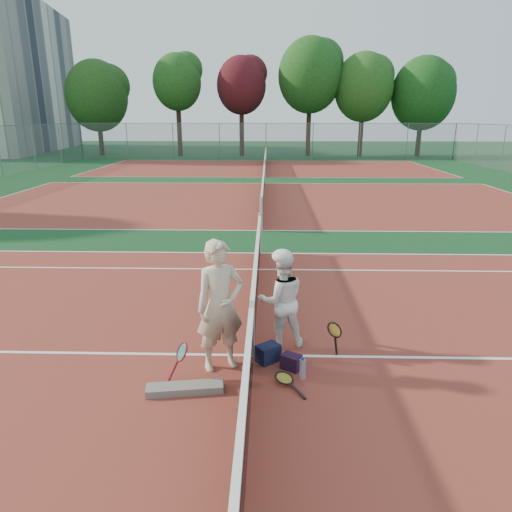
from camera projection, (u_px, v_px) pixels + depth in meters
The scene contains 23 objects.
ground at pixel (253, 356), 6.97m from camera, with size 130.00×130.00×0.00m, color #103B1A.
court_main at pixel (253, 355), 6.97m from camera, with size 23.77×10.97×0.01m, color maroon.
court_far_a at pixel (263, 201), 19.88m from camera, with size 23.77×10.97×0.01m, color maroon.
court_far_b at pixel (265, 168), 32.79m from camera, with size 23.77×10.97×0.01m, color maroon.
net_main at pixel (253, 325), 6.82m from camera, with size 0.10×10.98×1.02m, color black, non-canonical shape.
net_far_a at pixel (263, 189), 19.73m from camera, with size 0.10×10.98×1.02m, color black, non-canonical shape.
net_far_b at pixel (265, 161), 32.64m from camera, with size 0.10×10.98×1.02m, color black, non-canonical shape.
fence_back at pixel (266, 141), 39.04m from camera, with size 32.00×0.06×3.00m, color slate, non-canonical shape.
player_a at pixel (220, 306), 6.40m from camera, with size 0.70×0.46×1.91m, color beige.
player_b at pixel (282, 300), 7.10m from camera, with size 0.74×0.58×1.52m, color white.
racket_red at pixel (182, 362), 6.28m from camera, with size 0.31×0.27×0.54m, color maroon, non-canonical shape.
racket_black_held at pixel (334, 340), 6.83m from camera, with size 0.18×0.27×0.59m, color black, non-canonical shape.
racket_spare at pixel (284, 379), 6.24m from camera, with size 0.60×0.27×0.11m, color black, non-canonical shape.
sports_bag_navy at pixel (268, 353), 6.78m from camera, with size 0.33×0.23×0.26m, color black.
sports_bag_purple at pixel (291, 362), 6.58m from camera, with size 0.27×0.19×0.22m, color black.
net_cover_canvas at pixel (185, 389), 6.03m from camera, with size 1.01×0.23×0.11m, color slate.
water_bottle at pixel (303, 369), 6.31m from camera, with size 0.09×0.09×0.30m, color silver.
tree_back_0 at pixel (97, 96), 41.92m from camera, with size 5.57×5.57×8.56m.
tree_back_1 at pixel (177, 83), 41.05m from camera, with size 4.36×4.36×9.02m.
tree_back_maroon at pixel (241, 86), 41.13m from camera, with size 4.46×4.46×8.80m.
tree_back_3 at pixel (310, 76), 41.10m from camera, with size 5.77×5.77×10.41m.
tree_back_4 at pixel (364, 88), 41.13m from camera, with size 5.30×5.30×9.11m.
tree_back_5 at pixel (423, 94), 41.41m from camera, with size 5.69×5.69×8.81m.
Camera 1 is at (0.21, -6.22, 3.49)m, focal length 32.00 mm.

